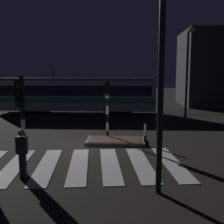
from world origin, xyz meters
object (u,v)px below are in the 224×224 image
object	(u,v)px
street_lamp_trackside_right	(188,62)
traffic_light_median_centre	(107,101)
traffic_light_kerb_mid_left	(22,111)
tram	(76,95)
street_lamp_near_kerb	(163,27)
bollard_island_edge	(145,134)
pedestrian_waiting_at_kerb	(22,154)

from	to	relation	value
street_lamp_trackside_right	traffic_light_median_centre	bearing A→B (deg)	-128.31
traffic_light_kerb_mid_left	tram	xyz separation A→B (m)	(-1.02, 15.65, -0.57)
street_lamp_near_kerb	street_lamp_trackside_right	size ratio (longest dim) A/B	1.08
bollard_island_edge	traffic_light_median_centre	bearing A→B (deg)	148.08
street_lamp_near_kerb	tram	distance (m)	18.27
street_lamp_trackside_right	pedestrian_waiting_at_kerb	bearing A→B (deg)	-121.92
traffic_light_median_centre	tram	xyz separation A→B (m)	(-3.58, 9.98, -0.38)
traffic_light_median_centre	street_lamp_near_kerb	distance (m)	7.89
street_lamp_trackside_right	pedestrian_waiting_at_kerb	xyz separation A→B (m)	(-8.35, -13.40, -3.66)
tram	bollard_island_edge	size ratio (longest dim) A/B	13.00
traffic_light_kerb_mid_left	traffic_light_median_centre	distance (m)	6.22
traffic_light_kerb_mid_left	street_lamp_near_kerb	bearing A→B (deg)	-17.55
traffic_light_kerb_mid_left	tram	bearing A→B (deg)	93.71
street_lamp_near_kerb	bollard_island_edge	distance (m)	7.26
bollard_island_edge	street_lamp_trackside_right	bearing A→B (deg)	66.01
street_lamp_trackside_right	tram	bearing A→B (deg)	164.81
street_lamp_trackside_right	bollard_island_edge	xyz separation A→B (m)	(-3.86, -8.67, -3.97)
traffic_light_median_centre	traffic_light_kerb_mid_left	bearing A→B (deg)	-114.35
street_lamp_near_kerb	street_lamp_trackside_right	world-z (taller)	street_lamp_near_kerb
traffic_light_median_centre	street_lamp_trackside_right	xyz separation A→B (m)	(5.86, 7.42, 2.41)
traffic_light_median_centre	bollard_island_edge	bearing A→B (deg)	-31.92
traffic_light_median_centre	pedestrian_waiting_at_kerb	world-z (taller)	traffic_light_median_centre
street_lamp_near_kerb	street_lamp_trackside_right	bearing A→B (deg)	75.28
traffic_light_kerb_mid_left	tram	world-z (taller)	tram
tram	bollard_island_edge	distance (m)	12.60
traffic_light_median_centre	tram	size ratio (longest dim) A/B	0.22
traffic_light_kerb_mid_left	pedestrian_waiting_at_kerb	distance (m)	1.48
traffic_light_median_centre	street_lamp_near_kerb	world-z (taller)	street_lamp_near_kerb
street_lamp_trackside_right	pedestrian_waiting_at_kerb	distance (m)	16.21
tram	pedestrian_waiting_at_kerb	bearing A→B (deg)	-86.08
traffic_light_median_centre	tram	bearing A→B (deg)	109.71
street_lamp_trackside_right	bollard_island_edge	size ratio (longest dim) A/B	6.44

